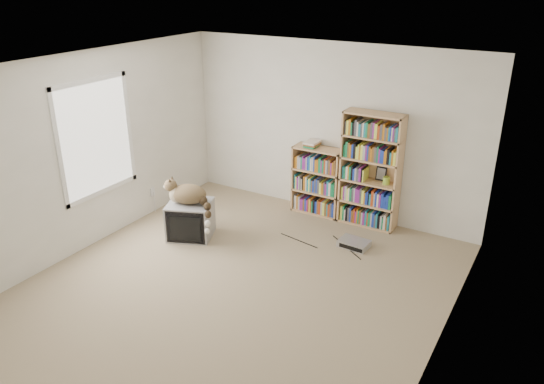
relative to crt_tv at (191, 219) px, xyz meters
The scene contains 17 objects.
floor 1.49m from the crt_tv, 31.66° to the right, with size 4.50×5.00×0.01m, color #9A8768.
wall_back 2.36m from the crt_tv, 54.01° to the left, with size 4.50×0.02×2.50m, color white.
wall_front 3.65m from the crt_tv, 69.04° to the right, with size 4.50×0.02×2.50m, color white.
wall_left 1.61m from the crt_tv, 142.18° to the right, with size 0.02×5.00×2.50m, color white.
wall_right 3.73m from the crt_tv, 12.44° to the right, with size 0.02×5.00×2.50m, color white.
ceiling 2.69m from the crt_tv, 31.66° to the right, with size 4.50×5.00×0.02m, color white.
window 1.62m from the crt_tv, 149.78° to the right, with size 0.02×1.22×1.52m, color white.
crt_tv is the anchor object (origin of this frame).
cat 0.36m from the crt_tv, 29.56° to the right, with size 0.81×0.50×0.59m.
bookcase_tall 2.57m from the crt_tv, 39.12° to the left, with size 0.82×0.30×1.64m.
bookcase_short 1.97m from the crt_tv, 54.10° to the left, with size 0.74×0.30×1.01m.
book_stack 2.05m from the crt_tv, 56.55° to the left, with size 0.21×0.27×0.09m, color #AF3C17.
green_mug 2.73m from the crt_tv, 35.59° to the left, with size 0.10×0.10×0.11m, color #8FB734.
framed_print 2.71m from the crt_tv, 38.80° to the left, with size 0.15×0.01×0.20m, color black.
dvd_player 2.23m from the crt_tv, 22.36° to the left, with size 0.39×0.28×0.09m, color #B7B7BC.
wall_outlet 1.05m from the crt_tv, 160.70° to the left, with size 0.01×0.08×0.13m, color silver.
floor_cables 1.71m from the crt_tv, 19.50° to the left, with size 1.20×0.70×0.01m, color black, non-canonical shape.
Camera 1 is at (2.98, -4.26, 3.41)m, focal length 35.00 mm.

